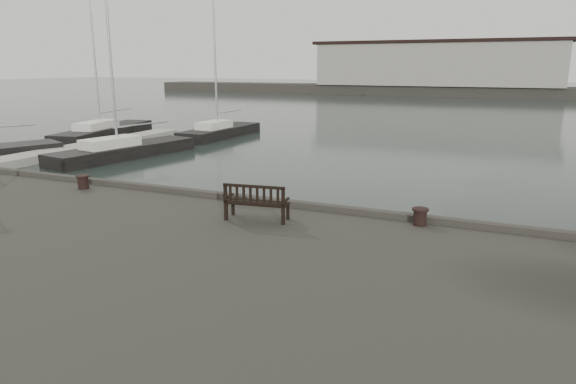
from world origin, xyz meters
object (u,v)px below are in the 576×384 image
bench (257,209)px  bollard_right (420,217)px  yacht_d (221,134)px  yacht_b (105,134)px  bollard_left (83,182)px  yacht_c (125,154)px

bench → bollard_right: bench is taller
yacht_d → yacht_b: bearing=-156.3°
bollard_left → bollard_right: bearing=2.2°
yacht_d → bollard_left: bearing=-68.3°
bollard_right → yacht_c: bearing=149.7°
yacht_d → bench: bearing=-55.3°
bench → yacht_b: bearing=131.9°
bollard_left → yacht_c: (-9.21, 12.60, -1.56)m
bench → yacht_c: bearing=132.5°
bollard_left → yacht_b: bearing=131.5°
bollard_right → yacht_c: size_ratio=0.03×
bollard_left → yacht_b: (-17.69, 19.98, -1.55)m
bollard_right → yacht_b: (-29.31, 19.53, -1.55)m
bench → yacht_c: yacht_c is taller
bollard_left → yacht_c: yacht_c is taller
yacht_b → bollard_right: bearing=-45.6°
yacht_b → yacht_d: yacht_b is taller
bench → yacht_b: (-25.03, 20.89, -1.64)m
bollard_right → bench: bearing=-162.4°
bollard_right → yacht_c: (-20.83, 12.15, -1.55)m
yacht_c → yacht_b: bearing=149.3°
bollard_left → yacht_b: yacht_b is taller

